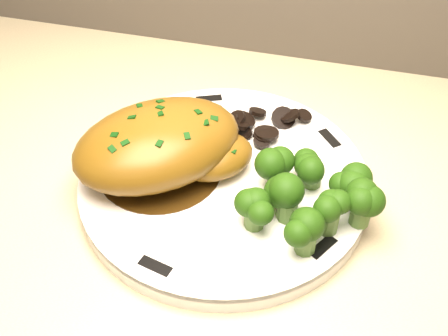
# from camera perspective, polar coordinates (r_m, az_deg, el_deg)

# --- Properties ---
(plate) EXTENTS (0.35, 0.35, 0.02)m
(plate) POSITION_cam_1_polar(r_m,az_deg,el_deg) (0.55, 0.00, -1.44)
(plate) COLOR white
(plate) RESTS_ON counter
(rim_accent_0) EXTENTS (0.03, 0.03, 0.00)m
(rim_accent_0) POSITION_cam_1_polar(r_m,az_deg,el_deg) (0.59, 10.67, 2.97)
(rim_accent_0) COLOR black
(rim_accent_0) RESTS_ON plate
(rim_accent_1) EXTENTS (0.03, 0.02, 0.00)m
(rim_accent_1) POSITION_cam_1_polar(r_m,az_deg,el_deg) (0.63, -1.54, 7.04)
(rim_accent_1) COLOR black
(rim_accent_1) RESTS_ON plate
(rim_accent_2) EXTENTS (0.01, 0.03, 0.00)m
(rim_accent_2) POSITION_cam_1_polar(r_m,az_deg,el_deg) (0.57, -12.13, 0.82)
(rim_accent_2) COLOR black
(rim_accent_2) RESTS_ON plate
(rim_accent_3) EXTENTS (0.03, 0.02, 0.00)m
(rim_accent_3) POSITION_cam_1_polar(r_m,az_deg,el_deg) (0.47, -7.00, -9.88)
(rim_accent_3) COLOR black
(rim_accent_3) RESTS_ON plate
(rim_accent_4) EXTENTS (0.02, 0.03, 0.00)m
(rim_accent_4) POSITION_cam_1_polar(r_m,az_deg,el_deg) (0.49, 9.99, -7.93)
(rim_accent_4) COLOR black
(rim_accent_4) RESTS_ON plate
(gravy_pool) EXTENTS (0.12, 0.12, 0.00)m
(gravy_pool) POSITION_cam_1_polar(r_m,az_deg,el_deg) (0.55, -6.50, 0.00)
(gravy_pool) COLOR #311E09
(gravy_pool) RESTS_ON plate
(chicken_breast) EXTENTS (0.20, 0.19, 0.06)m
(chicken_breast) POSITION_cam_1_polar(r_m,az_deg,el_deg) (0.53, -6.09, 2.29)
(chicken_breast) COLOR brown
(chicken_breast) RESTS_ON plate
(mushroom_pile) EXTENTS (0.10, 0.07, 0.02)m
(mushroom_pile) POSITION_cam_1_polar(r_m,az_deg,el_deg) (0.59, 3.54, 4.11)
(mushroom_pile) COLOR black
(mushroom_pile) RESTS_ON plate
(broccoli_florets) EXTENTS (0.12, 0.11, 0.04)m
(broccoli_florets) POSITION_cam_1_polar(r_m,az_deg,el_deg) (0.49, 8.75, -2.85)
(broccoli_florets) COLOR #4D712F
(broccoli_florets) RESTS_ON plate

